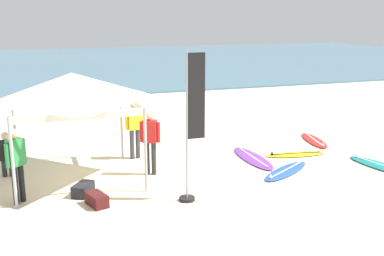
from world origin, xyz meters
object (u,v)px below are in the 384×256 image
(canopy_tent, at_px, (72,87))
(gear_bag_by_pole, at_px, (83,189))
(surfboard_purple, at_px, (253,158))
(person_yellow, at_px, (134,126))
(surfboard_yellow, at_px, (295,154))
(surfboard_red, at_px, (314,140))
(surfboard_blue, at_px, (286,171))
(person_black, at_px, (6,152))
(person_red, at_px, (150,138))
(surfboard_teal, at_px, (384,167))
(gear_bag_near_tent, at_px, (97,200))
(person_green, at_px, (16,161))
(banner_flag, at_px, (192,133))

(canopy_tent, bearing_deg, gear_bag_by_pole, -89.90)
(surfboard_purple, distance_m, person_yellow, 3.59)
(surfboard_yellow, height_order, gear_bag_by_pole, gear_bag_by_pole)
(surfboard_red, bearing_deg, surfboard_blue, -135.89)
(surfboard_blue, bearing_deg, person_yellow, 143.75)
(canopy_tent, xyz_separation_m, person_black, (-1.70, 0.79, -1.73))
(person_yellow, distance_m, person_black, 3.54)
(surfboard_red, distance_m, surfboard_yellow, 1.88)
(person_red, bearing_deg, surfboard_teal, -15.00)
(surfboard_red, bearing_deg, canopy_tent, -172.13)
(surfboard_red, height_order, gear_bag_by_pole, gear_bag_by_pole)
(surfboard_yellow, xyz_separation_m, gear_bag_near_tent, (-6.21, -1.84, 0.10))
(surfboard_blue, bearing_deg, person_black, 162.99)
(person_red, bearing_deg, gear_bag_near_tent, -135.25)
(surfboard_red, relative_size, person_green, 1.20)
(canopy_tent, relative_size, person_red, 1.79)
(person_green, height_order, banner_flag, banner_flag)
(person_yellow, height_order, gear_bag_by_pole, person_yellow)
(surfboard_purple, relative_size, surfboard_red, 1.16)
(canopy_tent, xyz_separation_m, person_red, (1.88, -0.30, -1.40))
(surfboard_teal, height_order, gear_bag_near_tent, gear_bag_near_tent)
(gear_bag_by_pole, bearing_deg, surfboard_red, 16.19)
(banner_flag, bearing_deg, canopy_tent, 134.82)
(person_red, height_order, gear_bag_by_pole, person_red)
(person_green, xyz_separation_m, gear_bag_near_tent, (1.62, -0.76, -0.85))
(gear_bag_near_tent, relative_size, gear_bag_by_pole, 1.00)
(surfboard_teal, relative_size, person_red, 1.42)
(surfboard_teal, height_order, surfboard_blue, same)
(gear_bag_by_pole, bearing_deg, canopy_tent, 90.10)
(person_red, height_order, banner_flag, banner_flag)
(person_green, bearing_deg, surfboard_teal, -4.70)
(banner_flag, distance_m, gear_bag_by_pole, 2.95)
(surfboard_red, bearing_deg, surfboard_purple, -159.08)
(gear_bag_by_pole, bearing_deg, person_red, 25.61)
(surfboard_purple, relative_size, surfboard_blue, 1.17)
(canopy_tent, relative_size, person_green, 1.79)
(surfboard_purple, bearing_deg, banner_flag, -139.39)
(canopy_tent, distance_m, surfboard_yellow, 6.85)
(surfboard_red, xyz_separation_m, person_red, (-6.01, -1.39, 0.95))
(person_red, xyz_separation_m, person_yellow, (-0.07, 1.54, 0.00))
(canopy_tent, distance_m, surfboard_teal, 8.68)
(surfboard_teal, bearing_deg, person_yellow, 153.06)
(surfboard_blue, relative_size, person_yellow, 1.19)
(person_red, bearing_deg, gear_bag_by_pole, -154.39)
(person_yellow, bearing_deg, surfboard_red, -1.37)
(surfboard_yellow, xyz_separation_m, person_black, (-8.13, 0.90, 0.62))
(surfboard_purple, xyz_separation_m, banner_flag, (-2.73, -2.34, 1.54))
(banner_flag, bearing_deg, surfboard_red, 31.59)
(surfboard_purple, height_order, surfboard_blue, same)
(surfboard_red, height_order, gear_bag_near_tent, gear_bag_near_tent)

